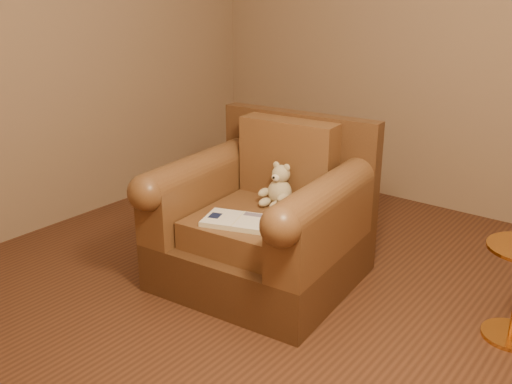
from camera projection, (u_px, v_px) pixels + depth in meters
The scene contains 4 objects.
floor at pixel (281, 308), 3.11m from camera, with size 4.00×4.00×0.00m, color #4F2C1B.
armchair at pixel (266, 221), 3.33m from camera, with size 1.12×1.08×0.93m.
teddy_bear at pixel (278, 189), 3.32m from camera, with size 0.19×0.21×0.25m.
guidebook at pixel (238, 221), 3.08m from camera, with size 0.42×0.33×0.03m.
Camera 1 is at (1.55, -2.22, 1.66)m, focal length 40.00 mm.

